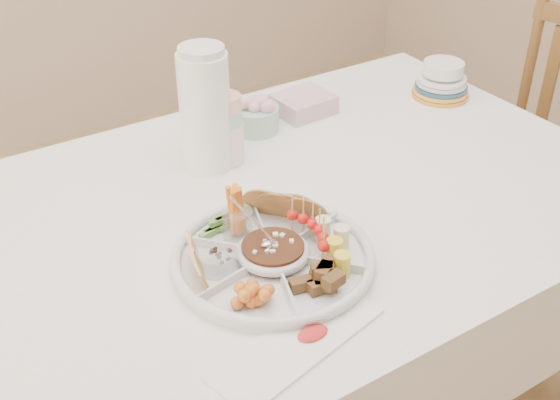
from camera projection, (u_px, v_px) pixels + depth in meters
dining_table at (292, 323)px, 1.75m from camera, size 1.52×1.02×0.76m
chair at (540, 173)px, 2.17m from camera, size 0.49×0.49×0.95m
party_tray at (273, 255)px, 1.32m from camera, size 0.45×0.45×0.04m
bean_dip at (273, 252)px, 1.32m from camera, size 0.14×0.14×0.04m
tortillas at (291, 208)px, 1.42m from camera, size 0.13×0.13×0.07m
carrot_cucumber at (227, 209)px, 1.38m from camera, size 0.14×0.14×0.11m
pita_raisins at (204, 257)px, 1.28m from camera, size 0.13×0.13×0.06m
cherries at (252, 293)px, 1.21m from camera, size 0.12×0.12×0.04m
granola_chunks at (324, 281)px, 1.24m from camera, size 0.13×0.13×0.05m
banana_tomato at (339, 229)px, 1.33m from camera, size 0.12×0.12×0.08m
cup_stack at (226, 120)px, 1.60m from camera, size 0.10×0.10×0.22m
thermos at (205, 108)px, 1.56m from camera, size 0.14×0.14×0.30m
flower_bowl at (254, 113)px, 1.77m from camera, size 0.16×0.16×0.09m
napkin_stack at (303, 104)px, 1.87m from camera, size 0.15×0.13×0.05m
plate_stack at (442, 80)px, 1.94m from camera, size 0.19×0.19×0.10m
placemat at (298, 343)px, 1.16m from camera, size 0.34×0.18×0.01m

